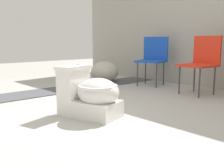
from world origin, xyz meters
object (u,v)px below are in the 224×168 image
at_px(folding_chair_left, 153,56).
at_px(folding_chair_middle, 202,59).
at_px(toilet, 90,95).
at_px(boulder_near, 105,72).

relative_size(folding_chair_left, folding_chair_middle, 1.00).
relative_size(toilet, folding_chair_left, 0.85).
relative_size(toilet, boulder_near, 1.39).
distance_m(toilet, folding_chair_left, 2.18).
relative_size(folding_chair_left, boulder_near, 1.64).
relative_size(toilet, folding_chair_middle, 0.85).
bearing_deg(boulder_near, folding_chair_left, 29.93).
xyz_separation_m(toilet, folding_chair_left, (-0.82, 2.00, 0.29)).
height_order(toilet, folding_chair_middle, folding_chair_middle).
xyz_separation_m(toilet, folding_chair_middle, (0.15, 1.89, 0.29)).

